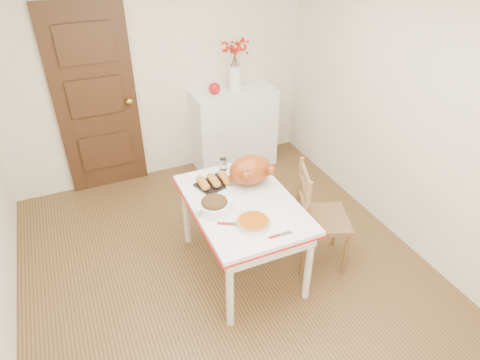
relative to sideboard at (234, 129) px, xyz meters
name	(u,v)px	position (x,y,z in m)	size (l,w,h in m)	color
floor	(229,275)	(-0.82, -1.78, -0.49)	(3.50, 4.00, 0.00)	#45301A
wall_back	(158,72)	(-0.82, 0.22, 0.76)	(3.50, 0.00, 2.50)	beige
wall_right	(411,114)	(0.93, -1.78, 0.76)	(0.00, 4.00, 2.50)	beige
door_back	(96,102)	(-1.52, 0.19, 0.54)	(0.85, 0.06, 2.06)	#341F0F
sideboard	(234,129)	(0.00, 0.00, 0.00)	(0.98, 0.44, 0.98)	white
kitchen_table	(242,236)	(-0.67, -1.73, -0.12)	(0.85, 1.24, 0.74)	white
chair_oak	(323,217)	(0.02, -1.92, 0.01)	(0.44, 0.44, 0.99)	brown
berry_vase	(235,65)	(0.02, 0.00, 0.79)	(0.31, 0.31, 0.60)	white
apple	(214,88)	(-0.24, 0.00, 0.56)	(0.13, 0.13, 0.13)	#B11210
turkey_platter	(250,171)	(-0.50, -1.53, 0.39)	(0.43, 0.35, 0.28)	#A13A0D
pumpkin_pie	(253,222)	(-0.71, -2.04, 0.28)	(0.26, 0.26, 0.06)	#A34706
stuffing_dish	(214,205)	(-0.92, -1.76, 0.31)	(0.31, 0.24, 0.12)	#513718
rolls_tray	(214,181)	(-0.79, -1.40, 0.29)	(0.29, 0.23, 0.08)	#A56C2F
pie_server	(280,235)	(-0.59, -2.23, 0.25)	(0.19, 0.05, 0.01)	silver
carving_knife	(235,224)	(-0.84, -1.98, 0.25)	(0.27, 0.07, 0.01)	silver
drinking_glass	(223,164)	(-0.62, -1.20, 0.31)	(0.07, 0.07, 0.11)	white
shaker_pair	(257,163)	(-0.33, -1.29, 0.29)	(0.09, 0.04, 0.09)	white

